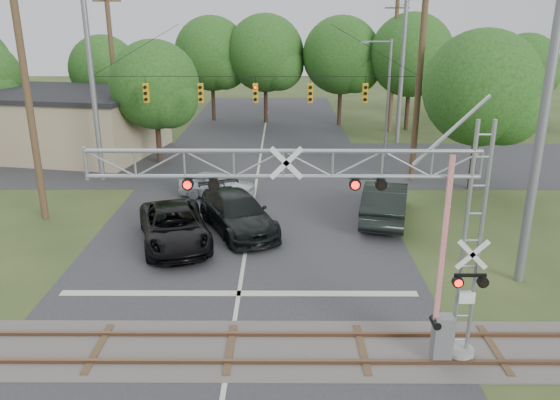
{
  "coord_description": "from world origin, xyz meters",
  "views": [
    {
      "loc": [
        1.58,
        -12.16,
        9.62
      ],
      "look_at": [
        1.49,
        7.5,
        2.94
      ],
      "focal_mm": 35.0,
      "sensor_mm": 36.0,
      "label": 1
    }
  ],
  "objects_px": {
    "crossing_gantry": "(358,218)",
    "traffic_signal_span": "(271,86)",
    "pickup_black": "(174,226)",
    "car_dark": "(238,213)",
    "commercial_building": "(26,120)",
    "streetlight": "(386,93)",
    "sedan_silver": "(217,185)"
  },
  "relations": [
    {
      "from": "traffic_signal_span",
      "to": "car_dark",
      "type": "xyz_separation_m",
      "value": [
        -1.45,
        -8.29,
        -4.82
      ]
    },
    {
      "from": "commercial_building",
      "to": "streetlight",
      "type": "xyz_separation_m",
      "value": [
        26.04,
        -1.99,
        2.28
      ]
    },
    {
      "from": "crossing_gantry",
      "to": "traffic_signal_span",
      "type": "xyz_separation_m",
      "value": [
        -2.68,
        18.36,
        1.27
      ]
    },
    {
      "from": "streetlight",
      "to": "crossing_gantry",
      "type": "bearing_deg",
      "value": -101.91
    },
    {
      "from": "commercial_building",
      "to": "streetlight",
      "type": "distance_m",
      "value": 26.22
    },
    {
      "from": "streetlight",
      "to": "pickup_black",
      "type": "bearing_deg",
      "value": -127.2
    },
    {
      "from": "car_dark",
      "to": "crossing_gantry",
      "type": "bearing_deg",
      "value": -92.24
    },
    {
      "from": "crossing_gantry",
      "to": "car_dark",
      "type": "relative_size",
      "value": 1.84
    },
    {
      "from": "crossing_gantry",
      "to": "sedan_silver",
      "type": "bearing_deg",
      "value": 110.57
    },
    {
      "from": "crossing_gantry",
      "to": "commercial_building",
      "type": "height_order",
      "value": "crossing_gantry"
    },
    {
      "from": "pickup_black",
      "to": "streetlight",
      "type": "distance_m",
      "value": 19.98
    },
    {
      "from": "sedan_silver",
      "to": "traffic_signal_span",
      "type": "bearing_deg",
      "value": -30.83
    },
    {
      "from": "sedan_silver",
      "to": "streetlight",
      "type": "distance_m",
      "value": 14.54
    },
    {
      "from": "crossing_gantry",
      "to": "pickup_black",
      "type": "height_order",
      "value": "crossing_gantry"
    },
    {
      "from": "traffic_signal_span",
      "to": "commercial_building",
      "type": "height_order",
      "value": "traffic_signal_span"
    },
    {
      "from": "crossing_gantry",
      "to": "streetlight",
      "type": "bearing_deg",
      "value": 78.09
    },
    {
      "from": "car_dark",
      "to": "pickup_black",
      "type": "bearing_deg",
      "value": -173.08
    },
    {
      "from": "traffic_signal_span",
      "to": "sedan_silver",
      "type": "bearing_deg",
      "value": -131.75
    },
    {
      "from": "crossing_gantry",
      "to": "traffic_signal_span",
      "type": "distance_m",
      "value": 18.6
    },
    {
      "from": "sedan_silver",
      "to": "commercial_building",
      "type": "bearing_deg",
      "value": 65.11
    },
    {
      "from": "pickup_black",
      "to": "streetlight",
      "type": "relative_size",
      "value": 0.74
    },
    {
      "from": "crossing_gantry",
      "to": "sedan_silver",
      "type": "relative_size",
      "value": 2.59
    },
    {
      "from": "streetlight",
      "to": "car_dark",
      "type": "bearing_deg",
      "value": -123.32
    },
    {
      "from": "traffic_signal_span",
      "to": "streetlight",
      "type": "height_order",
      "value": "traffic_signal_span"
    },
    {
      "from": "sedan_silver",
      "to": "commercial_building",
      "type": "relative_size",
      "value": 0.2
    },
    {
      "from": "car_dark",
      "to": "sedan_silver",
      "type": "xyz_separation_m",
      "value": [
        -1.51,
        4.97,
        -0.15
      ]
    },
    {
      "from": "pickup_black",
      "to": "car_dark",
      "type": "bearing_deg",
      "value": 14.74
    },
    {
      "from": "car_dark",
      "to": "commercial_building",
      "type": "distance_m",
      "value": 23.27
    },
    {
      "from": "traffic_signal_span",
      "to": "commercial_building",
      "type": "distance_m",
      "value": 20.14
    },
    {
      "from": "pickup_black",
      "to": "sedan_silver",
      "type": "bearing_deg",
      "value": 63.45
    },
    {
      "from": "car_dark",
      "to": "streetlight",
      "type": "bearing_deg",
      "value": 32.15
    },
    {
      "from": "car_dark",
      "to": "sedan_silver",
      "type": "distance_m",
      "value": 5.19
    }
  ]
}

